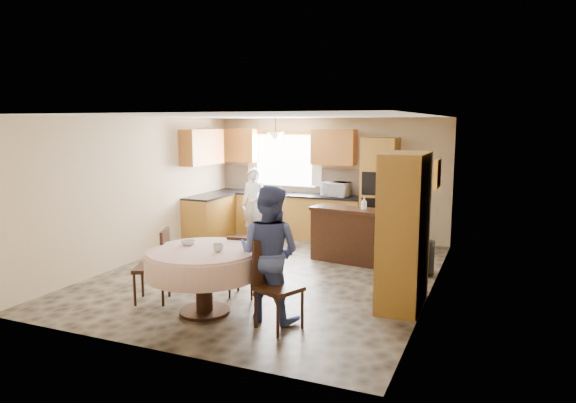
# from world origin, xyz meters

# --- Properties ---
(floor) EXTENTS (5.00, 6.00, 0.01)m
(floor) POSITION_xyz_m (0.00, 0.00, 0.00)
(floor) COLOR #6F624E
(floor) RESTS_ON ground
(ceiling) EXTENTS (5.00, 6.00, 0.01)m
(ceiling) POSITION_xyz_m (0.00, 0.00, 2.50)
(ceiling) COLOR white
(ceiling) RESTS_ON wall_back
(wall_back) EXTENTS (5.00, 0.02, 2.50)m
(wall_back) POSITION_xyz_m (0.00, 3.00, 1.25)
(wall_back) COLOR tan
(wall_back) RESTS_ON floor
(wall_front) EXTENTS (5.00, 0.02, 2.50)m
(wall_front) POSITION_xyz_m (0.00, -3.00, 1.25)
(wall_front) COLOR tan
(wall_front) RESTS_ON floor
(wall_left) EXTENTS (0.02, 6.00, 2.50)m
(wall_left) POSITION_xyz_m (-2.50, 0.00, 1.25)
(wall_left) COLOR tan
(wall_left) RESTS_ON floor
(wall_right) EXTENTS (0.02, 6.00, 2.50)m
(wall_right) POSITION_xyz_m (2.50, 0.00, 1.25)
(wall_right) COLOR tan
(wall_right) RESTS_ON floor
(window) EXTENTS (1.40, 0.03, 1.10)m
(window) POSITION_xyz_m (-1.00, 2.98, 1.60)
(window) COLOR white
(window) RESTS_ON wall_back
(curtain_left) EXTENTS (0.22, 0.02, 1.15)m
(curtain_left) POSITION_xyz_m (-1.75, 2.93, 1.65)
(curtain_left) COLOR white
(curtain_left) RESTS_ON wall_back
(curtain_right) EXTENTS (0.22, 0.02, 1.15)m
(curtain_right) POSITION_xyz_m (-0.25, 2.93, 1.65)
(curtain_right) COLOR white
(curtain_right) RESTS_ON wall_back
(base_cab_back) EXTENTS (3.30, 0.60, 0.88)m
(base_cab_back) POSITION_xyz_m (-0.85, 2.70, 0.44)
(base_cab_back) COLOR gold
(base_cab_back) RESTS_ON floor
(counter_back) EXTENTS (3.30, 0.64, 0.04)m
(counter_back) POSITION_xyz_m (-0.85, 2.70, 0.90)
(counter_back) COLOR black
(counter_back) RESTS_ON base_cab_back
(base_cab_left) EXTENTS (0.60, 1.20, 0.88)m
(base_cab_left) POSITION_xyz_m (-2.20, 1.80, 0.44)
(base_cab_left) COLOR gold
(base_cab_left) RESTS_ON floor
(counter_left) EXTENTS (0.64, 1.20, 0.04)m
(counter_left) POSITION_xyz_m (-2.20, 1.80, 0.90)
(counter_left) COLOR black
(counter_left) RESTS_ON base_cab_left
(backsplash) EXTENTS (3.30, 0.02, 0.55)m
(backsplash) POSITION_xyz_m (-0.85, 2.99, 1.18)
(backsplash) COLOR #C7AD8C
(backsplash) RESTS_ON wall_back
(wall_cab_left) EXTENTS (0.85, 0.33, 0.72)m
(wall_cab_left) POSITION_xyz_m (-2.05, 2.83, 1.91)
(wall_cab_left) COLOR #C96D32
(wall_cab_left) RESTS_ON wall_back
(wall_cab_right) EXTENTS (0.90, 0.33, 0.72)m
(wall_cab_right) POSITION_xyz_m (0.15, 2.83, 1.91)
(wall_cab_right) COLOR #C96D32
(wall_cab_right) RESTS_ON wall_back
(wall_cab_side) EXTENTS (0.33, 1.20, 0.72)m
(wall_cab_side) POSITION_xyz_m (-2.33, 1.80, 1.91)
(wall_cab_side) COLOR #C96D32
(wall_cab_side) RESTS_ON wall_left
(oven_tower) EXTENTS (0.66, 0.62, 2.12)m
(oven_tower) POSITION_xyz_m (1.15, 2.69, 1.06)
(oven_tower) COLOR gold
(oven_tower) RESTS_ON floor
(oven_upper) EXTENTS (0.56, 0.01, 0.45)m
(oven_upper) POSITION_xyz_m (1.15, 2.38, 1.25)
(oven_upper) COLOR black
(oven_upper) RESTS_ON oven_tower
(oven_lower) EXTENTS (0.56, 0.01, 0.45)m
(oven_lower) POSITION_xyz_m (1.15, 2.38, 0.75)
(oven_lower) COLOR black
(oven_lower) RESTS_ON oven_tower
(pendant) EXTENTS (0.36, 0.36, 0.18)m
(pendant) POSITION_xyz_m (-1.00, 2.50, 2.12)
(pendant) COLOR beige
(pendant) RESTS_ON ceiling
(sideboard) EXTENTS (1.31, 0.70, 0.89)m
(sideboard) POSITION_xyz_m (0.92, 1.22, 0.44)
(sideboard) COLOR #351A0E
(sideboard) RESTS_ON floor
(space_heater) EXTENTS (0.49, 0.42, 0.57)m
(space_heater) POSITION_xyz_m (2.20, 0.89, 0.28)
(space_heater) COLOR black
(space_heater) RESTS_ON floor
(cupboard) EXTENTS (0.53, 1.06, 2.02)m
(cupboard) POSITION_xyz_m (2.22, -0.62, 1.01)
(cupboard) COLOR gold
(cupboard) RESTS_ON floor
(dining_table) EXTENTS (1.45, 1.45, 0.83)m
(dining_table) POSITION_xyz_m (-0.05, -1.86, 0.65)
(dining_table) COLOR #351A0E
(dining_table) RESTS_ON floor
(chair_left) EXTENTS (0.56, 0.56, 0.99)m
(chair_left) POSITION_xyz_m (-0.85, -1.73, 0.55)
(chair_left) COLOR #351A0E
(chair_left) RESTS_ON floor
(chair_back) EXTENTS (0.42, 0.42, 0.87)m
(chair_back) POSITION_xyz_m (0.12, -1.14, 0.48)
(chair_back) COLOR #351A0E
(chair_back) RESTS_ON floor
(chair_right) EXTENTS (0.60, 0.60, 1.05)m
(chair_right) POSITION_xyz_m (0.95, -1.91, 0.58)
(chair_right) COLOR #351A0E
(chair_right) RESTS_ON floor
(framed_picture) EXTENTS (0.06, 0.52, 0.43)m
(framed_picture) POSITION_xyz_m (2.47, 0.65, 1.65)
(framed_picture) COLOR gold
(framed_picture) RESTS_ON wall_right
(microwave) EXTENTS (0.58, 0.42, 0.30)m
(microwave) POSITION_xyz_m (0.27, 2.65, 1.07)
(microwave) COLOR silver
(microwave) RESTS_ON counter_back
(person_sink) EXTENTS (0.55, 0.37, 1.50)m
(person_sink) POSITION_xyz_m (-1.27, 2.01, 0.75)
(person_sink) COLOR silver
(person_sink) RESTS_ON floor
(person_dining) EXTENTS (0.85, 0.68, 1.66)m
(person_dining) POSITION_xyz_m (0.80, -1.72, 0.83)
(person_dining) COLOR #3E4C87
(person_dining) RESTS_ON floor
(bowl_sideboard) EXTENTS (0.25, 0.25, 0.05)m
(bowl_sideboard) POSITION_xyz_m (0.68, 1.22, 0.91)
(bowl_sideboard) COLOR #B2B2B2
(bowl_sideboard) RESTS_ON sideboard
(bottle_sideboard) EXTENTS (0.12, 0.12, 0.27)m
(bottle_sideboard) POSITION_xyz_m (1.22, 1.22, 1.02)
(bottle_sideboard) COLOR silver
(bottle_sideboard) RESTS_ON sideboard
(cup_table) EXTENTS (0.16, 0.16, 0.10)m
(cup_table) POSITION_xyz_m (0.19, -1.89, 0.88)
(cup_table) COLOR #B2B2B2
(cup_table) RESTS_ON dining_table
(bowl_table) EXTENTS (0.24, 0.24, 0.06)m
(bowl_table) POSITION_xyz_m (-0.36, -1.74, 0.86)
(bowl_table) COLOR #B2B2B2
(bowl_table) RESTS_ON dining_table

